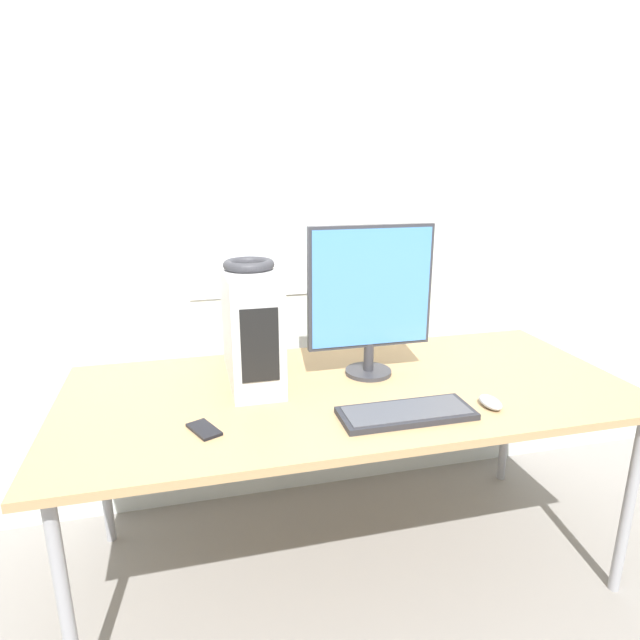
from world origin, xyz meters
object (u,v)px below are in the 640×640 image
(monitor_main, at_px, (370,295))
(cell_phone, at_px, (204,430))
(pc_tower, at_px, (251,326))
(headphones, at_px, (249,265))
(mouse, at_px, (490,402))
(keyboard, at_px, (406,413))

(monitor_main, relative_size, cell_phone, 4.14)
(pc_tower, relative_size, headphones, 2.53)
(mouse, bearing_deg, pc_tower, 149.37)
(headphones, bearing_deg, monitor_main, -7.88)
(cell_phone, bearing_deg, monitor_main, 1.28)
(pc_tower, relative_size, cell_phone, 3.36)
(keyboard, height_order, mouse, mouse)
(keyboard, distance_m, mouse, 0.30)
(headphones, bearing_deg, cell_phone, -117.92)
(pc_tower, bearing_deg, cell_phone, -117.97)
(pc_tower, height_order, headphones, headphones)
(pc_tower, relative_size, monitor_main, 0.81)
(monitor_main, distance_m, cell_phone, 0.78)
(headphones, height_order, keyboard, headphones)
(keyboard, relative_size, cell_phone, 3.15)
(cell_phone, bearing_deg, pc_tower, 37.18)
(headphones, xyz_separation_m, cell_phone, (-0.20, -0.38, -0.44))
(monitor_main, relative_size, keyboard, 1.31)
(mouse, bearing_deg, monitor_main, 128.38)
(headphones, xyz_separation_m, mouse, (0.74, -0.44, -0.42))
(keyboard, bearing_deg, mouse, -0.89)
(keyboard, height_order, cell_phone, keyboard)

